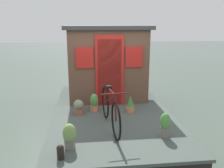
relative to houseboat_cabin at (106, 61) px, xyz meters
The scene contains 10 objects.
ground_plane 2.01m from the houseboat_cabin, behind, with size 60.00×60.00×0.00m, color #47564C.
houseboat_deck 1.84m from the houseboat_cabin, behind, with size 4.91×2.77×0.48m.
houseboat_cabin is the anchor object (origin of this frame).
bicycle 2.47m from the houseboat_cabin, behind, with size 1.81×0.50×0.86m.
potted_plant_succulent 1.84m from the houseboat_cabin, 164.69° to the right, with size 0.20×0.20×0.41m.
potted_plant_mint 1.96m from the houseboat_cabin, 153.53° to the left, with size 0.23×0.23×0.36m.
potted_plant_sage 3.16m from the houseboat_cabin, 164.28° to the right, with size 0.19×0.19×0.48m.
potted_plant_lavender 1.68m from the houseboat_cabin, 163.38° to the left, with size 0.20×0.20×0.44m.
potted_plant_geranium 3.40m from the houseboat_cabin, 164.06° to the left, with size 0.23×0.23×0.45m.
mooring_bollard 3.75m from the houseboat_cabin, 163.52° to the left, with size 0.12×0.12×0.24m.
Camera 1 is at (-5.59, 0.61, 2.53)m, focal length 38.42 mm.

